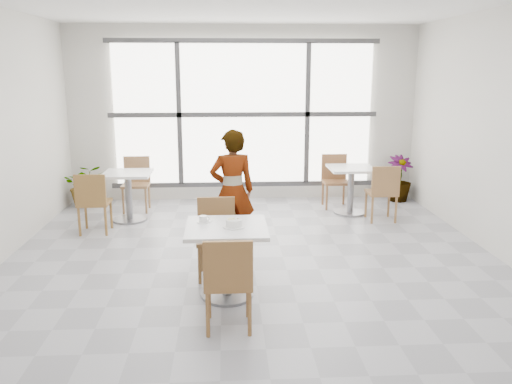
{
  "coord_description": "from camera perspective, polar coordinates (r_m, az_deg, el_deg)",
  "views": [
    {
      "loc": [
        -0.31,
        -5.69,
        2.26
      ],
      "look_at": [
        0.0,
        -0.3,
        1.0
      ],
      "focal_mm": 37.05,
      "sensor_mm": 36.0,
      "label": 1
    }
  ],
  "objects": [
    {
      "name": "person",
      "position": [
        6.61,
        -2.58,
        0.12
      ],
      "size": [
        0.62,
        0.47,
        1.55
      ],
      "primitive_type": "imported",
      "rotation": [
        0.0,
        0.0,
        3.32
      ],
      "color": "black",
      "rests_on": "ground"
    },
    {
      "name": "coffee_cup",
      "position": [
        5.36,
        -5.69,
        -2.97
      ],
      "size": [
        0.16,
        0.13,
        0.07
      ],
      "color": "white",
      "rests_on": "main_table"
    },
    {
      "name": "bg_chair_left_far",
      "position": [
        8.82,
        -12.79,
        1.3
      ],
      "size": [
        0.42,
        0.42,
        0.87
      ],
      "color": "#A5774D",
      "rests_on": "ground"
    },
    {
      "name": "bg_chair_right_near",
      "position": [
        8.14,
        13.57,
        0.27
      ],
      "size": [
        0.42,
        0.42,
        0.87
      ],
      "rotation": [
        0.0,
        0.0,
        3.14
      ],
      "color": "#996B3F",
      "rests_on": "ground"
    },
    {
      "name": "bg_table_right",
      "position": [
        8.52,
        10.22,
        0.91
      ],
      "size": [
        0.7,
        0.7,
        0.75
      ],
      "color": "white",
      "rests_on": "ground"
    },
    {
      "name": "bg_chair_right_far",
      "position": [
        8.93,
        8.52,
        1.62
      ],
      "size": [
        0.42,
        0.42,
        0.87
      ],
      "color": "#96623B",
      "rests_on": "ground"
    },
    {
      "name": "plant_right",
      "position": [
        9.55,
        15.17,
        1.43
      ],
      "size": [
        0.51,
        0.51,
        0.8
      ],
      "primitive_type": "imported",
      "rotation": [
        0.0,
        0.0,
        0.14
      ],
      "color": "#618C4F",
      "rests_on": "ground"
    },
    {
      "name": "main_table",
      "position": [
        5.3,
        -3.18,
        -6.05
      ],
      "size": [
        0.8,
        0.8,
        0.75
      ],
      "color": "white",
      "rests_on": "ground"
    },
    {
      "name": "bg_chair_left_near",
      "position": [
        7.66,
        -17.21,
        -0.75
      ],
      "size": [
        0.42,
        0.42,
        0.87
      ],
      "rotation": [
        0.0,
        0.0,
        3.14
      ],
      "color": "olive",
      "rests_on": "ground"
    },
    {
      "name": "bg_table_left",
      "position": [
        8.21,
        -13.62,
        0.28
      ],
      "size": [
        0.7,
        0.7,
        0.75
      ],
      "color": "white",
      "rests_on": "ground"
    },
    {
      "name": "wall_front",
      "position": [
        2.34,
        4.48,
        -5.86
      ],
      "size": [
        6.0,
        0.0,
        6.0
      ],
      "primitive_type": "plane",
      "rotation": [
        -1.57,
        0.0,
        0.0
      ],
      "color": "silver",
      "rests_on": "ground"
    },
    {
      "name": "floor",
      "position": [
        6.13,
        -0.16,
        -8.49
      ],
      "size": [
        7.0,
        7.0,
        0.0
      ],
      "primitive_type": "plane",
      "color": "#9E9EA5",
      "rests_on": "ground"
    },
    {
      "name": "plant_left",
      "position": [
        9.34,
        -18.03,
        0.7
      ],
      "size": [
        0.77,
        0.71,
        0.71
      ],
      "primitive_type": "imported",
      "rotation": [
        0.0,
        0.0,
        0.29
      ],
      "color": "#41873C",
      "rests_on": "ground"
    },
    {
      "name": "window",
      "position": [
        9.17,
        -1.34,
        8.37
      ],
      "size": [
        4.6,
        0.07,
        2.52
      ],
      "color": "white",
      "rests_on": "ground"
    },
    {
      "name": "wall_back",
      "position": [
        9.23,
        -1.36,
        8.4
      ],
      "size": [
        6.0,
        0.0,
        6.0
      ],
      "primitive_type": "plane",
      "rotation": [
        1.57,
        0.0,
        0.0
      ],
      "color": "silver",
      "rests_on": "ground"
    },
    {
      "name": "oatmeal_bowl",
      "position": [
        5.17,
        -2.41,
        -3.37
      ],
      "size": [
        0.21,
        0.21,
        0.09
      ],
      "color": "white",
      "rests_on": "main_table"
    },
    {
      "name": "chair_far",
      "position": [
        5.89,
        -4.31,
        -4.3
      ],
      "size": [
        0.42,
        0.42,
        0.87
      ],
      "color": "brown",
      "rests_on": "ground"
    },
    {
      "name": "chair_near",
      "position": [
        4.63,
        -3.02,
        -9.25
      ],
      "size": [
        0.42,
        0.42,
        0.87
      ],
      "rotation": [
        0.0,
        0.0,
        3.14
      ],
      "color": "olive",
      "rests_on": "ground"
    }
  ]
}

